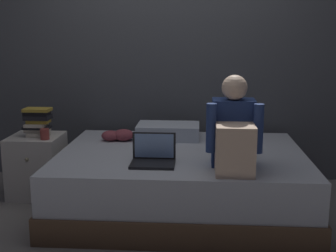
{
  "coord_description": "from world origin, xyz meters",
  "views": [
    {
      "loc": [
        0.34,
        -3.15,
        1.43
      ],
      "look_at": [
        0.1,
        0.1,
        0.74
      ],
      "focal_mm": 47.22,
      "sensor_mm": 36.0,
      "label": 1
    }
  ],
  "objects_px": {
    "nightstand": "(37,166)",
    "person_sitting": "(234,134)",
    "book_stack": "(37,122)",
    "bed": "(181,181)",
    "clothes_pile": "(120,135)",
    "laptop": "(153,156)",
    "mug": "(45,134)",
    "pillow": "(168,131)"
  },
  "relations": [
    {
      "from": "mug",
      "to": "nightstand",
      "type": "bearing_deg",
      "value": 137.31
    },
    {
      "from": "mug",
      "to": "clothes_pile",
      "type": "relative_size",
      "value": 0.31
    },
    {
      "from": "mug",
      "to": "pillow",
      "type": "bearing_deg",
      "value": 17.93
    },
    {
      "from": "nightstand",
      "to": "book_stack",
      "type": "bearing_deg",
      "value": -14.07
    },
    {
      "from": "bed",
      "to": "laptop",
      "type": "distance_m",
      "value": 0.51
    },
    {
      "from": "person_sitting",
      "to": "laptop",
      "type": "height_order",
      "value": "person_sitting"
    },
    {
      "from": "bed",
      "to": "person_sitting",
      "type": "bearing_deg",
      "value": -48.51
    },
    {
      "from": "person_sitting",
      "to": "pillow",
      "type": "bearing_deg",
      "value": 120.59
    },
    {
      "from": "pillow",
      "to": "book_stack",
      "type": "relative_size",
      "value": 2.25
    },
    {
      "from": "pillow",
      "to": "mug",
      "type": "bearing_deg",
      "value": -162.07
    },
    {
      "from": "nightstand",
      "to": "laptop",
      "type": "height_order",
      "value": "laptop"
    },
    {
      "from": "nightstand",
      "to": "book_stack",
      "type": "distance_m",
      "value": 0.4
    },
    {
      "from": "book_stack",
      "to": "clothes_pile",
      "type": "distance_m",
      "value": 0.72
    },
    {
      "from": "bed",
      "to": "book_stack",
      "type": "bearing_deg",
      "value": 169.77
    },
    {
      "from": "laptop",
      "to": "book_stack",
      "type": "relative_size",
      "value": 1.29
    },
    {
      "from": "nightstand",
      "to": "mug",
      "type": "xyz_separation_m",
      "value": [
        0.13,
        -0.12,
        0.32
      ]
    },
    {
      "from": "book_stack",
      "to": "mug",
      "type": "relative_size",
      "value": 2.77
    },
    {
      "from": "bed",
      "to": "clothes_pile",
      "type": "relative_size",
      "value": 6.94
    },
    {
      "from": "person_sitting",
      "to": "book_stack",
      "type": "height_order",
      "value": "person_sitting"
    },
    {
      "from": "nightstand",
      "to": "clothes_pile",
      "type": "relative_size",
      "value": 1.9
    },
    {
      "from": "book_stack",
      "to": "mug",
      "type": "xyz_separation_m",
      "value": [
        0.1,
        -0.11,
        -0.08
      ]
    },
    {
      "from": "nightstand",
      "to": "laptop",
      "type": "bearing_deg",
      "value": -28.43
    },
    {
      "from": "bed",
      "to": "mug",
      "type": "xyz_separation_m",
      "value": [
        -1.17,
        0.12,
        0.35
      ]
    },
    {
      "from": "nightstand",
      "to": "mug",
      "type": "distance_m",
      "value": 0.36
    },
    {
      "from": "bed",
      "to": "clothes_pile",
      "type": "xyz_separation_m",
      "value": [
        -0.56,
        0.33,
        0.3
      ]
    },
    {
      "from": "laptop",
      "to": "pillow",
      "type": "bearing_deg",
      "value": 86.29
    },
    {
      "from": "bed",
      "to": "nightstand",
      "type": "relative_size",
      "value": 3.66
    },
    {
      "from": "nightstand",
      "to": "person_sitting",
      "type": "xyz_separation_m",
      "value": [
        1.68,
        -0.67,
        0.47
      ]
    },
    {
      "from": "person_sitting",
      "to": "mug",
      "type": "distance_m",
      "value": 1.65
    },
    {
      "from": "bed",
      "to": "mug",
      "type": "bearing_deg",
      "value": 174.3
    },
    {
      "from": "pillow",
      "to": "mug",
      "type": "distance_m",
      "value": 1.08
    },
    {
      "from": "bed",
      "to": "laptop",
      "type": "height_order",
      "value": "laptop"
    },
    {
      "from": "person_sitting",
      "to": "clothes_pile",
      "type": "relative_size",
      "value": 2.27
    },
    {
      "from": "laptop",
      "to": "mug",
      "type": "bearing_deg",
      "value": 153.86
    },
    {
      "from": "bed",
      "to": "mug",
      "type": "distance_m",
      "value": 1.23
    },
    {
      "from": "laptop",
      "to": "bed",
      "type": "bearing_deg",
      "value": 62.05
    },
    {
      "from": "nightstand",
      "to": "clothes_pile",
      "type": "height_order",
      "value": "clothes_pile"
    },
    {
      "from": "person_sitting",
      "to": "mug",
      "type": "bearing_deg",
      "value": 160.57
    },
    {
      "from": "bed",
      "to": "clothes_pile",
      "type": "bearing_deg",
      "value": 149.38
    },
    {
      "from": "book_stack",
      "to": "mug",
      "type": "height_order",
      "value": "book_stack"
    },
    {
      "from": "mug",
      "to": "clothes_pile",
      "type": "height_order",
      "value": "mug"
    },
    {
      "from": "bed",
      "to": "pillow",
      "type": "relative_size",
      "value": 3.57
    }
  ]
}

